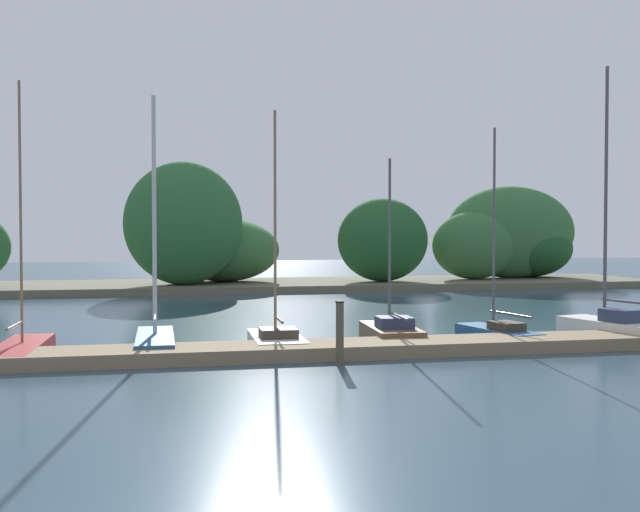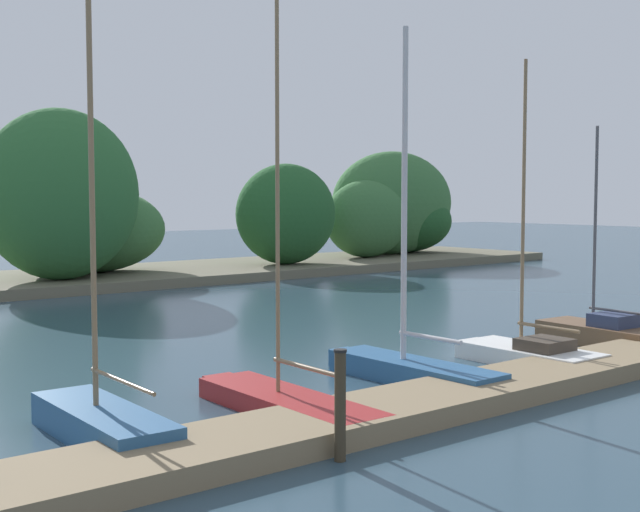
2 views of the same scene
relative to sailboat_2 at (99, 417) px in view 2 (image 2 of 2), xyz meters
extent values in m
cube|color=#847051|center=(6.60, -2.05, -0.17)|extent=(29.24, 1.80, 0.35)
cube|color=#66604C|center=(6.60, 21.77, -0.14)|extent=(57.78, 8.00, 0.40)
ellipsoid|color=#386B38|center=(28.03, 22.34, 2.92)|extent=(8.46, 3.86, 5.72)
ellipsoid|color=#386B38|center=(25.23, 21.48, 2.11)|extent=(5.32, 3.01, 4.11)
ellipsoid|color=#386B38|center=(10.25, 22.38, 1.88)|extent=(6.30, 4.76, 3.65)
ellipsoid|color=#235628|center=(19.20, 20.61, 2.45)|extent=(5.32, 3.58, 4.80)
ellipsoid|color=#2D6633|center=(7.85, 20.13, 3.39)|extent=(6.37, 4.13, 6.66)
ellipsoid|color=#1E4C23|center=(29.60, 23.05, 1.86)|extent=(5.42, 5.35, 3.60)
cube|color=#285684|center=(-0.01, -0.16, -0.09)|extent=(1.15, 3.44, 0.51)
cube|color=#285684|center=(0.05, 1.37, -0.11)|extent=(0.59, 0.87, 0.44)
cylinder|color=#7F6647|center=(0.00, 0.10, 3.53)|extent=(0.09, 0.09, 6.72)
cylinder|color=#7F6647|center=(-0.03, -0.85, 0.71)|extent=(0.14, 2.09, 0.06)
cube|color=maroon|center=(3.10, -0.68, -0.17)|extent=(1.23, 4.19, 0.35)
cube|color=maroon|center=(3.16, 1.19, -0.19)|extent=(0.63, 1.06, 0.30)
cylinder|color=#7F6647|center=(3.11, -0.37, 3.42)|extent=(0.07, 0.07, 6.83)
cylinder|color=#7F6647|center=(3.09, -1.16, 0.55)|extent=(0.13, 1.75, 0.08)
cube|color=#285684|center=(6.51, -0.28, -0.12)|extent=(1.01, 3.99, 0.44)
cube|color=#285684|center=(6.51, 1.51, -0.15)|extent=(0.55, 1.00, 0.38)
cylinder|color=#B7B7BC|center=(6.51, 0.02, 3.37)|extent=(0.12, 0.12, 6.54)
cylinder|color=#B7B7BC|center=(6.52, -0.70, 0.62)|extent=(0.09, 1.59, 0.09)
cube|color=white|center=(9.81, -0.59, -0.15)|extent=(1.40, 3.21, 0.38)
cube|color=white|center=(9.84, 0.84, -0.17)|extent=(0.75, 0.81, 0.32)
cube|color=#3D3328|center=(9.80, -0.99, 0.16)|extent=(1.02, 0.97, 0.25)
cylinder|color=#7F6647|center=(9.81, -0.35, 3.17)|extent=(0.08, 0.08, 6.26)
cylinder|color=#7F6647|center=(9.80, -1.06, 0.54)|extent=(0.11, 1.58, 0.08)
cube|color=brown|center=(13.27, -0.13, -0.10)|extent=(1.49, 3.10, 0.49)
cube|color=brown|center=(13.35, 1.23, -0.12)|extent=(0.76, 0.80, 0.42)
cube|color=#2D3856|center=(13.25, -0.51, 0.31)|extent=(1.03, 0.97, 0.32)
cylinder|color=#4C4C51|center=(13.29, 0.10, 2.61)|extent=(0.08, 0.08, 4.92)
cylinder|color=#4C4C51|center=(13.23, -0.89, 0.54)|extent=(0.19, 2.20, 0.06)
cube|color=#285684|center=(16.26, 1.08, -0.18)|extent=(0.66, 0.90, 0.31)
cylinder|color=#3D3323|center=(2.15, -3.12, 0.43)|extent=(0.16, 0.16, 1.54)
cylinder|color=black|center=(2.15, -3.12, 1.21)|extent=(0.19, 0.19, 0.04)
camera|label=1|loc=(6.73, -21.21, 2.89)|focal=42.34mm
camera|label=2|loc=(-5.52, -12.01, 3.37)|focal=48.15mm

